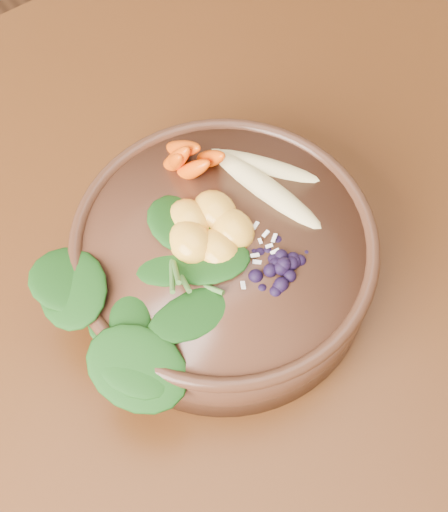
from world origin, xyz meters
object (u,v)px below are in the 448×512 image
(dining_table, at_px, (291,244))
(blueberry_pile, at_px, (283,258))
(banana_halves, at_px, (266,168))
(kale_heap, at_px, (141,235))
(carrot_cluster, at_px, (183,141))
(mandarin_cluster, at_px, (209,222))
(stoneware_bowl, at_px, (224,261))

(dining_table, relative_size, blueberry_pile, 11.89)
(dining_table, xyz_separation_m, banana_halves, (-0.05, 0.01, 0.19))
(blueberry_pile, bearing_deg, kale_heap, 134.69)
(carrot_cluster, bearing_deg, mandarin_cluster, -129.81)
(carrot_cluster, bearing_deg, blueberry_pile, -109.55)
(dining_table, height_order, stoneware_bowl, stoneware_bowl)
(mandarin_cluster, bearing_deg, dining_table, 5.61)
(stoneware_bowl, xyz_separation_m, kale_heap, (-0.07, 0.04, 0.06))
(stoneware_bowl, relative_size, blueberry_pile, 2.16)
(banana_halves, distance_m, mandarin_cluster, 0.08)
(kale_heap, distance_m, carrot_cluster, 0.10)
(dining_table, height_order, blueberry_pile, blueberry_pile)
(dining_table, distance_m, mandarin_cluster, 0.23)
(kale_heap, bearing_deg, banana_halves, -0.66)
(kale_heap, bearing_deg, blueberry_pile, -45.31)
(blueberry_pile, bearing_deg, mandarin_cluster, 113.62)
(carrot_cluster, height_order, banana_halves, carrot_cluster)
(kale_heap, bearing_deg, mandarin_cluster, -18.89)
(banana_halves, xyz_separation_m, blueberry_pile, (-0.05, -0.09, 0.01))
(dining_table, bearing_deg, banana_halves, 172.00)
(kale_heap, height_order, mandarin_cluster, kale_heap)
(carrot_cluster, bearing_deg, dining_table, -53.96)
(stoneware_bowl, height_order, kale_heap, kale_heap)
(kale_heap, bearing_deg, stoneware_bowl, -30.24)
(dining_table, bearing_deg, kale_heap, 177.53)
(stoneware_bowl, relative_size, mandarin_cluster, 3.15)
(kale_heap, xyz_separation_m, mandarin_cluster, (0.06, -0.02, -0.01))
(dining_table, relative_size, kale_heap, 8.38)
(blueberry_pile, bearing_deg, dining_table, 41.47)
(stoneware_bowl, relative_size, carrot_cluster, 3.62)
(carrot_cluster, relative_size, banana_halves, 0.48)
(banana_halves, xyz_separation_m, mandarin_cluster, (-0.08, -0.02, 0.00))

